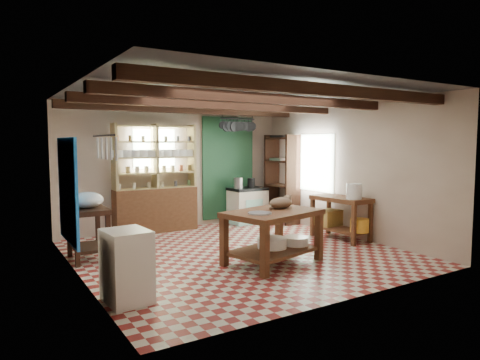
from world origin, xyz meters
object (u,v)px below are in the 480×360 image
cat (281,203)px  white_cabinet (127,266)px  stove (248,205)px  prep_table (88,234)px  right_counter (340,218)px  work_table (273,237)px

cat → white_cabinet: bearing=168.0°
stove → prep_table: (-3.77, -1.29, 0.00)m
right_counter → cat: cat is taller
cat → stove: bearing=43.5°
work_table → right_counter: right_counter is taller
stove → white_cabinet: size_ratio=0.99×
white_cabinet → prep_table: bearing=85.0°
prep_table → cat: bearing=-29.9°
work_table → prep_table: size_ratio=1.73×
work_table → prep_table: (-2.34, 1.65, 0.01)m
stove → work_table: bearing=-117.7°
work_table → cat: size_ratio=3.68×
white_cabinet → right_counter: (4.40, 1.05, -0.01)m
stove → cat: cat is taller
work_table → stove: (1.43, 2.94, 0.00)m
cat → work_table: bearing=-178.7°
prep_table → right_counter: bearing=-12.1°
stove → right_counter: (0.61, -2.31, -0.00)m
prep_table → white_cabinet: (-0.02, -2.08, 0.01)m
prep_table → cat: size_ratio=2.13×
right_counter → work_table: bearing=-166.4°
work_table → cat: (0.23, 0.11, 0.49)m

